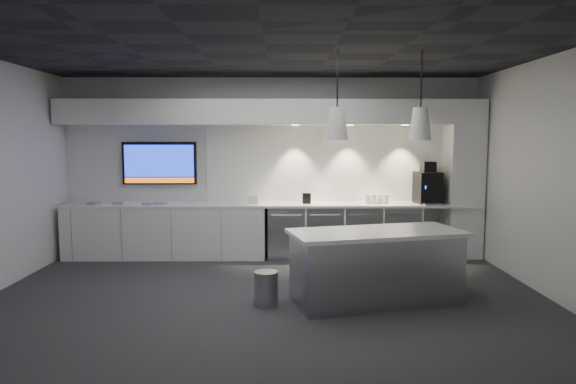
{
  "coord_description": "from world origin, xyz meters",
  "views": [
    {
      "loc": [
        0.19,
        -6.28,
        1.98
      ],
      "look_at": [
        0.27,
        1.1,
        1.21
      ],
      "focal_mm": 32.0,
      "sensor_mm": 36.0,
      "label": 1
    }
  ],
  "objects_px": {
    "island": "(376,266)",
    "bin": "(266,288)",
    "coffee_machine": "(428,186)",
    "wall_tv": "(160,163)"
  },
  "relations": [
    {
      "from": "bin",
      "to": "coffee_machine",
      "type": "relative_size",
      "value": 0.58
    },
    {
      "from": "wall_tv",
      "to": "bin",
      "type": "distance_m",
      "value": 3.62
    },
    {
      "from": "wall_tv",
      "to": "island",
      "type": "bearing_deg",
      "value": -39.51
    },
    {
      "from": "wall_tv",
      "to": "island",
      "type": "xyz_separation_m",
      "value": [
        3.22,
        -2.66,
        -1.12
      ]
    },
    {
      "from": "wall_tv",
      "to": "coffee_machine",
      "type": "relative_size",
      "value": 1.8
    },
    {
      "from": "wall_tv",
      "to": "bin",
      "type": "relative_size",
      "value": 3.08
    },
    {
      "from": "coffee_machine",
      "to": "bin",
      "type": "bearing_deg",
      "value": -141.11
    },
    {
      "from": "island",
      "to": "coffee_machine",
      "type": "distance_m",
      "value": 2.83
    },
    {
      "from": "island",
      "to": "bin",
      "type": "relative_size",
      "value": 5.47
    },
    {
      "from": "island",
      "to": "bin",
      "type": "height_order",
      "value": "island"
    }
  ]
}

